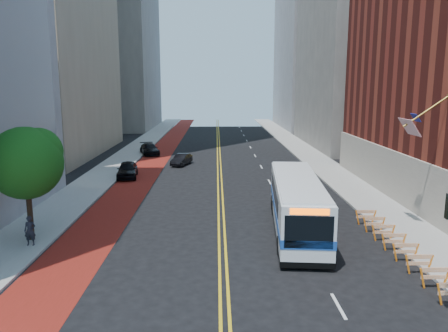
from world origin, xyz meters
name	(u,v)px	position (x,y,z in m)	size (l,w,h in m)	color
ground	(224,286)	(0.00, 0.00, 0.00)	(160.00, 160.00, 0.00)	black
sidewalk_left	(114,167)	(-12.00, 30.00, 0.07)	(4.00, 140.00, 0.15)	gray
sidewalk_right	(324,166)	(12.00, 30.00, 0.07)	(4.00, 140.00, 0.15)	gray
bus_lane_paint	(148,167)	(-8.10, 30.00, 0.00)	(3.60, 140.00, 0.01)	#64160E
center_line_inner	(218,167)	(-0.18, 30.00, 0.00)	(0.14, 140.00, 0.01)	gold
center_line_outer	(221,167)	(0.18, 30.00, 0.00)	(0.14, 140.00, 0.01)	gold
lane_dashes	(255,156)	(4.80, 38.00, 0.01)	(0.14, 98.20, 0.01)	silver
midrise_right_near	(374,11)	(23.00, 48.00, 20.00)	(18.00, 26.00, 40.00)	slate
construction_barriers	(399,244)	(9.60, 3.42, 0.68)	(1.42, 10.91, 1.00)	orange
street_tree	(27,160)	(-11.24, 6.04, 4.91)	(4.20, 4.20, 6.70)	black
transit_bus	(296,203)	(4.74, 7.74, 1.80)	(3.85, 12.76, 3.46)	silver
car_a	(127,170)	(-9.30, 24.37, 0.81)	(1.90, 4.73, 1.61)	black
car_b	(182,160)	(-4.39, 31.29, 0.65)	(1.37, 3.94, 1.30)	black
car_c	(150,149)	(-9.30, 39.22, 0.73)	(2.06, 5.06, 1.47)	black
pedestrian	(30,231)	(-10.95, 5.03, 1.01)	(0.63, 0.41, 1.72)	black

